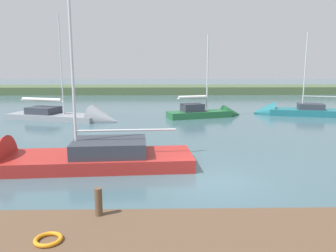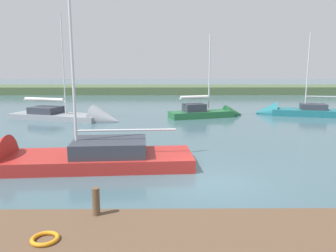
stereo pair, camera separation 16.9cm
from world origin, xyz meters
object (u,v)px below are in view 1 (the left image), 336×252
at_px(sailboat_mid_channel, 49,163).
at_px(sailboat_inner_slip, 290,113).
at_px(mooring_post_near, 99,202).
at_px(life_ring_buoy, 48,239).
at_px(sailboat_far_right, 75,119).
at_px(sailboat_far_left, 209,114).

distance_m(sailboat_mid_channel, sailboat_inner_slip, 23.74).
height_order(mooring_post_near, sailboat_inner_slip, sailboat_inner_slip).
height_order(life_ring_buoy, sailboat_far_right, sailboat_far_right).
xyz_separation_m(sailboat_mid_channel, sailboat_inner_slip, (-17.40, -16.15, -0.04)).
bearing_deg(sailboat_far_right, sailboat_mid_channel, -62.89).
relative_size(sailboat_inner_slip, sailboat_far_left, 1.05).
bearing_deg(mooring_post_near, sailboat_far_right, -74.03).
bearing_deg(sailboat_far_right, mooring_post_near, -56.20).
relative_size(life_ring_buoy, sailboat_far_right, 0.06).
relative_size(mooring_post_near, sailboat_far_right, 0.07).
height_order(life_ring_buoy, sailboat_far_left, sailboat_far_left).
xyz_separation_m(mooring_post_near, sailboat_far_right, (5.68, -19.87, -0.90)).
bearing_deg(sailboat_far_left, mooring_post_near, -123.12).
xyz_separation_m(sailboat_inner_slip, sailboat_far_left, (7.86, 1.05, 0.03)).
relative_size(sailboat_far_left, sailboat_far_right, 0.78).
bearing_deg(sailboat_mid_channel, life_ring_buoy, 104.53).
distance_m(mooring_post_near, sailboat_far_right, 20.68).
distance_m(sailboat_inner_slip, sailboat_far_right, 19.79).
bearing_deg(life_ring_buoy, sailboat_inner_slip, -121.94).
relative_size(life_ring_buoy, sailboat_inner_slip, 0.08).
xyz_separation_m(mooring_post_near, life_ring_buoy, (0.92, 1.35, -0.33)).
xyz_separation_m(life_ring_buoy, sailboat_mid_channel, (2.55, -7.68, -0.46)).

